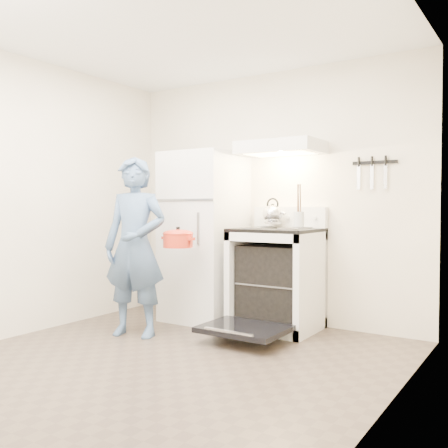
# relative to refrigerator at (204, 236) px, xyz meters

# --- Properties ---
(floor) EXTENTS (3.60, 3.60, 0.00)m
(floor) POSITION_rel_refrigerator_xyz_m (0.58, -1.45, -0.85)
(floor) COLOR #4C4034
(floor) RESTS_ON ground
(back_wall) EXTENTS (3.20, 0.02, 2.50)m
(back_wall) POSITION_rel_refrigerator_xyz_m (0.58, 0.35, 0.40)
(back_wall) COLOR #F0E9CE
(back_wall) RESTS_ON ground
(refrigerator) EXTENTS (0.70, 0.70, 1.70)m
(refrigerator) POSITION_rel_refrigerator_xyz_m (0.00, 0.00, 0.00)
(refrigerator) COLOR white
(refrigerator) RESTS_ON floor
(stove_body) EXTENTS (0.76, 0.65, 0.92)m
(stove_body) POSITION_rel_refrigerator_xyz_m (0.81, 0.02, -0.39)
(stove_body) COLOR white
(stove_body) RESTS_ON floor
(cooktop) EXTENTS (0.76, 0.65, 0.03)m
(cooktop) POSITION_rel_refrigerator_xyz_m (0.81, 0.02, 0.09)
(cooktop) COLOR black
(cooktop) RESTS_ON stove_body
(backsplash) EXTENTS (0.76, 0.07, 0.20)m
(backsplash) POSITION_rel_refrigerator_xyz_m (0.81, 0.31, 0.20)
(backsplash) COLOR white
(backsplash) RESTS_ON cooktop
(oven_door) EXTENTS (0.70, 0.54, 0.04)m
(oven_door) POSITION_rel_refrigerator_xyz_m (0.81, -0.57, -0.72)
(oven_door) COLOR black
(oven_door) RESTS_ON floor
(oven_rack) EXTENTS (0.60, 0.52, 0.01)m
(oven_rack) POSITION_rel_refrigerator_xyz_m (0.81, 0.02, -0.41)
(oven_rack) COLOR slate
(oven_rack) RESTS_ON stove_body
(range_hood) EXTENTS (0.76, 0.50, 0.12)m
(range_hood) POSITION_rel_refrigerator_xyz_m (0.81, 0.10, 0.86)
(range_hood) COLOR white
(range_hood) RESTS_ON back_wall
(knife_strip) EXTENTS (0.40, 0.02, 0.03)m
(knife_strip) POSITION_rel_refrigerator_xyz_m (1.63, 0.33, 0.70)
(knife_strip) COLOR black
(knife_strip) RESTS_ON back_wall
(pizza_stone) EXTENTS (0.30, 0.30, 0.02)m
(pizza_stone) POSITION_rel_refrigerator_xyz_m (0.75, 0.04, -0.40)
(pizza_stone) COLOR #826244
(pizza_stone) RESTS_ON oven_rack
(tea_kettle) EXTENTS (0.24, 0.19, 0.29)m
(tea_kettle) POSITION_rel_refrigerator_xyz_m (0.69, 0.17, 0.24)
(tea_kettle) COLOR silver
(tea_kettle) RESTS_ON cooktop
(utensil_jar) EXTENTS (0.11, 0.11, 0.13)m
(utensil_jar) POSITION_rel_refrigerator_xyz_m (1.13, -0.18, 0.20)
(utensil_jar) COLOR silver
(utensil_jar) RESTS_ON cooktop
(person) EXTENTS (0.67, 0.53, 1.59)m
(person) POSITION_rel_refrigerator_xyz_m (-0.14, -0.87, -0.05)
(person) COLOR #395273
(person) RESTS_ON floor
(dutch_oven) EXTENTS (0.34, 0.27, 0.22)m
(dutch_oven) POSITION_rel_refrigerator_xyz_m (0.16, -0.64, 0.00)
(dutch_oven) COLOR red
(dutch_oven) RESTS_ON person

